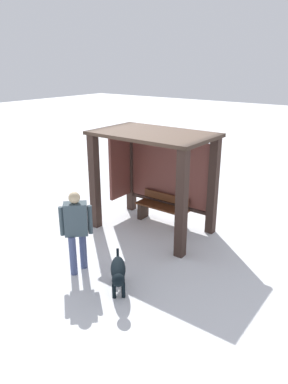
% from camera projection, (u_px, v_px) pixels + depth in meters
% --- Properties ---
extents(ground_plane, '(60.00, 60.00, 0.00)m').
position_uv_depth(ground_plane, '(152.00, 229.00, 8.97)').
color(ground_plane, white).
extents(bus_shelter, '(2.77, 1.73, 2.44)m').
position_uv_depth(bus_shelter, '(154.00, 164.00, 8.63)').
color(bus_shelter, '#34241F').
rests_on(bus_shelter, ground).
extents(bench_left_inside, '(1.41, 0.41, 0.76)m').
position_uv_depth(bench_left_inside, '(162.00, 210.00, 9.17)').
color(bench_left_inside, '#502914').
rests_on(bench_left_inside, ground).
extents(person_walking, '(0.51, 0.51, 1.67)m').
position_uv_depth(person_walking, '(76.00, 226.00, 6.84)').
color(person_walking, '#394951').
rests_on(person_walking, ground).
extents(dog, '(0.77, 0.85, 0.61)m').
position_uv_depth(dog, '(118.00, 271.00, 6.37)').
color(dog, black).
rests_on(dog, ground).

